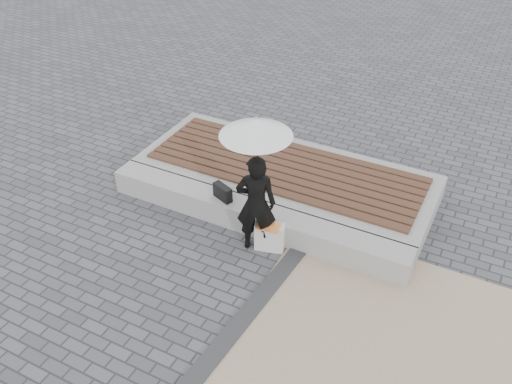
# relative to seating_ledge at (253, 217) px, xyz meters

# --- Properties ---
(ground) EXTENTS (80.00, 80.00, 0.00)m
(ground) POSITION_rel_seating_ledge_xyz_m (0.00, -1.60, -0.20)
(ground) COLOR #4F4F54
(ground) RESTS_ON ground
(edging_band) EXTENTS (0.61, 5.20, 0.04)m
(edging_band) POSITION_rel_seating_ledge_xyz_m (0.75, -2.10, -0.18)
(edging_band) COLOR #323134
(edging_band) RESTS_ON ground
(seating_ledge) EXTENTS (5.00, 0.45, 0.40)m
(seating_ledge) POSITION_rel_seating_ledge_xyz_m (0.00, 0.00, 0.00)
(seating_ledge) COLOR #A5A6A0
(seating_ledge) RESTS_ON ground
(timber_platform) EXTENTS (5.00, 2.00, 0.40)m
(timber_platform) POSITION_rel_seating_ledge_xyz_m (0.00, 1.20, 0.00)
(timber_platform) COLOR #9C9C97
(timber_platform) RESTS_ON ground
(timber_decking) EXTENTS (4.60, 1.60, 0.04)m
(timber_decking) POSITION_rel_seating_ledge_xyz_m (0.00, 1.20, 0.22)
(timber_decking) COLOR #553224
(timber_decking) RESTS_ON timber_platform
(woman) EXTENTS (0.68, 0.58, 1.59)m
(woman) POSITION_rel_seating_ledge_xyz_m (0.25, -0.38, 0.59)
(woman) COLOR black
(woman) RESTS_ON ground
(parasol) EXTENTS (0.98, 0.98, 1.26)m
(parasol) POSITION_rel_seating_ledge_xyz_m (0.25, -0.38, 1.83)
(parasol) COLOR #B6B6BB
(parasol) RESTS_ON ground
(handbag) EXTENTS (0.37, 0.24, 0.24)m
(handbag) POSITION_rel_seating_ledge_xyz_m (-0.51, -0.03, 0.32)
(handbag) COLOR black
(handbag) RESTS_ON seating_ledge
(canvas_tote) EXTENTS (0.47, 0.28, 0.46)m
(canvas_tote) POSITION_rel_seating_ledge_xyz_m (0.46, -0.34, 0.03)
(canvas_tote) COLOR white
(canvas_tote) RESTS_ON ground
(magazine) EXTENTS (0.36, 0.29, 0.01)m
(magazine) POSITION_rel_seating_ledge_xyz_m (0.46, -0.39, 0.26)
(magazine) COLOR red
(magazine) RESTS_ON canvas_tote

